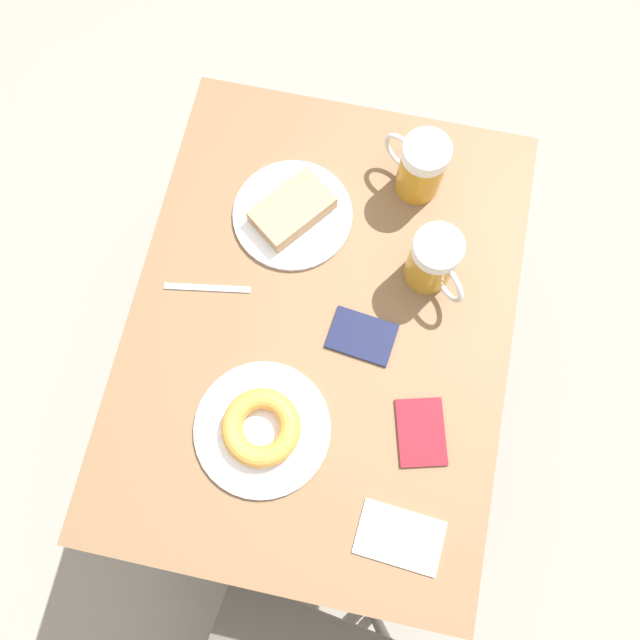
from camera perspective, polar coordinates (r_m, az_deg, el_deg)
The scene contains 10 objects.
ground_plane at distance 1.95m, azimuth -0.00°, elevation -6.22°, with size 8.00×8.00×0.00m, color gray.
table at distance 1.29m, azimuth -0.00°, elevation -1.08°, with size 0.75×1.00×0.74m.
plate_with_cake at distance 1.29m, azimuth -2.54°, elevation 9.83°, with size 0.25×0.25×0.05m.
plate_with_donut at distance 1.17m, azimuth -5.36°, elevation -9.82°, with size 0.26×0.26×0.05m.
beer_mug_left at distance 1.21m, azimuth 10.34°, elevation 5.32°, with size 0.12×0.12×0.14m.
beer_mug_center at distance 1.29m, azimuth 9.19°, elevation 13.68°, with size 0.13×0.10×0.14m.
napkin_folded at distance 1.19m, azimuth 7.31°, elevation -19.10°, with size 0.16×0.11×0.00m.
fork at distance 1.26m, azimuth -10.27°, elevation 2.90°, with size 0.17×0.04×0.00m.
passport_near_edge at distance 1.22m, azimuth 3.85°, elevation -1.48°, with size 0.14×0.10×0.01m.
passport_far_edge at distance 1.20m, azimuth 9.23°, elevation -10.08°, with size 0.12×0.14×0.01m.
Camera 1 is at (-0.07, 0.33, 1.92)m, focal length 35.00 mm.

